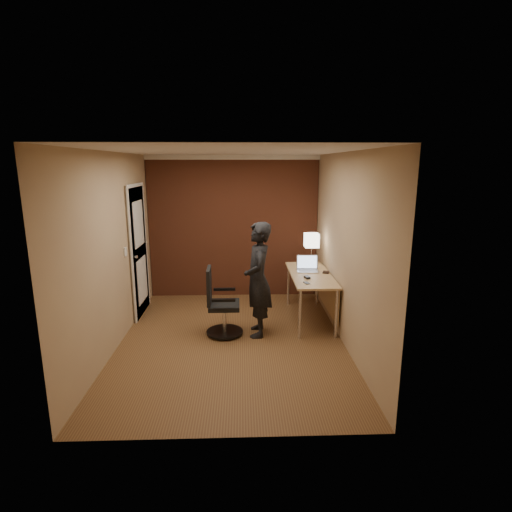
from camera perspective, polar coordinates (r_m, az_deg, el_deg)
name	(u,v)px	position (r m, az deg, el deg)	size (l,w,h in m)	color
room	(217,224)	(6.69, -5.66, 4.52)	(4.00, 4.00, 4.00)	brown
desk	(315,282)	(6.13, 8.43, -3.67)	(0.60, 1.50, 0.73)	tan
desk_lamp	(312,241)	(6.46, 7.94, 2.18)	(0.22, 0.22, 0.54)	silver
laptop	(307,266)	(6.25, 7.36, -1.50)	(0.34, 0.27, 0.23)	silver
mouse	(307,277)	(5.83, 7.32, -3.05)	(0.06, 0.10, 0.03)	black
phone	(307,283)	(5.60, 7.24, -3.83)	(0.06, 0.12, 0.01)	black
wallet	(326,272)	(6.16, 9.95, -2.30)	(0.09, 0.11, 0.02)	black
office_chair	(220,306)	(5.61, -5.18, -7.16)	(0.51, 0.53, 0.95)	black
person	(258,280)	(5.49, 0.29, -3.40)	(0.58, 0.38, 1.59)	black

